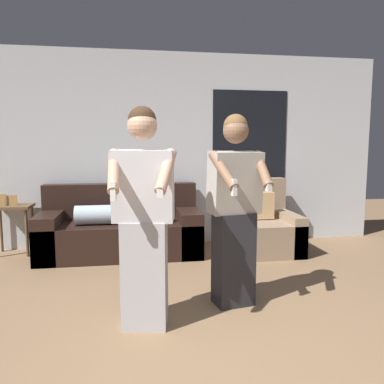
# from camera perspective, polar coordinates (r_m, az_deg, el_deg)

# --- Properties ---
(ground_plane) EXTENTS (14.00, 14.00, 0.00)m
(ground_plane) POSITION_cam_1_polar(r_m,az_deg,el_deg) (2.55, 5.23, -26.25)
(ground_plane) COLOR #846647
(wall_back) EXTENTS (6.08, 0.07, 2.70)m
(wall_back) POSITION_cam_1_polar(r_m,az_deg,el_deg) (5.35, -2.98, 6.44)
(wall_back) COLOR silver
(wall_back) RESTS_ON ground_plane
(couch) EXTENTS (2.03, 0.86, 0.90)m
(couch) POSITION_cam_1_polar(r_m,az_deg,el_deg) (4.98, -10.75, -5.69)
(couch) COLOR black
(couch) RESTS_ON ground_plane
(armchair) EXTENTS (0.89, 0.93, 0.95)m
(armchair) POSITION_cam_1_polar(r_m,az_deg,el_deg) (5.17, 10.29, -5.39)
(armchair) COLOR #937A60
(armchair) RESTS_ON ground_plane
(side_table) EXTENTS (0.48, 0.37, 0.80)m
(side_table) POSITION_cam_1_polar(r_m,az_deg,el_deg) (5.38, -25.69, -3.03)
(side_table) COLOR brown
(side_table) RESTS_ON ground_plane
(person_left) EXTENTS (0.51, 0.52, 1.69)m
(person_left) POSITION_cam_1_polar(r_m,az_deg,el_deg) (2.86, -7.37, -4.05)
(person_left) COLOR #B2B2B7
(person_left) RESTS_ON ground_plane
(person_right) EXTENTS (0.50, 0.53, 1.67)m
(person_right) POSITION_cam_1_polar(r_m,az_deg,el_deg) (3.27, 6.50, -2.84)
(person_right) COLOR #28282D
(person_right) RESTS_ON ground_plane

